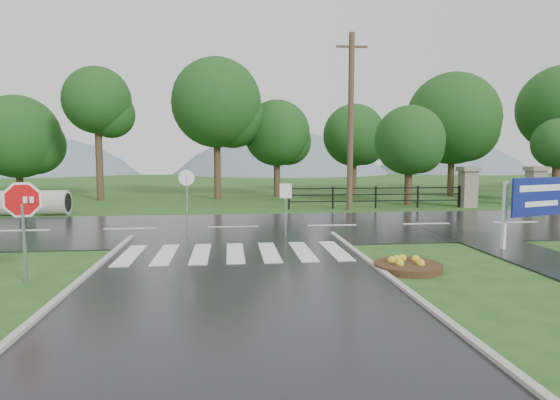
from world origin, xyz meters
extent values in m
plane|color=#234D19|center=(0.00, 0.00, 0.00)|extent=(120.00, 120.00, 0.00)
cube|color=black|center=(0.00, 10.00, 0.00)|extent=(90.00, 8.00, 0.04)
cube|color=#262629|center=(8.50, 4.00, 0.00)|extent=(2.20, 11.00, 0.04)
cube|color=silver|center=(-3.00, 5.00, 0.06)|extent=(0.50, 2.80, 0.02)
cube|color=silver|center=(-2.00, 5.00, 0.06)|extent=(0.50, 2.80, 0.02)
cube|color=silver|center=(-1.00, 5.00, 0.06)|extent=(0.50, 2.80, 0.02)
cube|color=silver|center=(0.00, 5.00, 0.06)|extent=(0.50, 2.80, 0.02)
cube|color=silver|center=(1.00, 5.00, 0.06)|extent=(0.50, 2.80, 0.02)
cube|color=silver|center=(2.00, 5.00, 0.06)|extent=(0.50, 2.80, 0.02)
cube|color=silver|center=(3.00, 5.00, 0.06)|extent=(0.50, 2.80, 0.02)
cube|color=gray|center=(13.00, 16.00, 1.00)|extent=(0.80, 0.80, 2.00)
cube|color=#6B6659|center=(13.00, 16.00, 2.12)|extent=(1.00, 1.00, 0.24)
cube|color=gray|center=(17.00, 16.00, 1.00)|extent=(0.80, 0.80, 2.00)
cube|color=#6B6659|center=(17.00, 16.00, 2.12)|extent=(1.00, 1.00, 0.24)
cube|color=black|center=(7.75, 16.00, 0.40)|extent=(9.50, 0.05, 0.05)
cube|color=black|center=(7.75, 16.00, 0.75)|extent=(9.50, 0.05, 0.05)
cube|color=black|center=(7.75, 16.00, 1.10)|extent=(9.50, 0.05, 0.05)
cube|color=black|center=(3.00, 16.00, 0.60)|extent=(0.08, 0.08, 1.20)
cube|color=black|center=(12.50, 16.00, 0.60)|extent=(0.08, 0.08, 1.20)
cube|color=black|center=(17.50, 16.00, 0.60)|extent=(0.08, 0.08, 1.20)
sphere|color=slate|center=(-28.00, 65.00, -14.40)|extent=(40.00, 40.00, 40.00)
sphere|color=slate|center=(8.00, 65.00, -17.28)|extent=(48.00, 48.00, 48.00)
sphere|color=slate|center=(36.00, 65.00, -12.96)|extent=(36.00, 36.00, 36.00)
cylinder|color=#9E9B93|center=(-10.70, 15.00, 0.60)|extent=(1.30, 1.20, 1.20)
cylinder|color=#9E9B93|center=(-8.60, 15.00, 0.60)|extent=(1.30, 1.20, 1.20)
cube|color=#939399|center=(-4.76, 2.40, 0.92)|extent=(0.05, 0.05, 1.83)
cylinder|color=white|center=(-4.76, 2.41, 1.92)|extent=(1.04, 0.38, 1.10)
cylinder|color=#BB0D10|center=(-4.76, 2.40, 1.92)|extent=(0.91, 0.35, 0.96)
cube|color=silver|center=(8.14, 4.69, 1.06)|extent=(0.14, 0.14, 2.13)
cube|color=navy|center=(9.31, 4.69, 1.65)|extent=(2.44, 0.89, 1.17)
cube|color=white|center=(9.31, 4.66, 1.91)|extent=(1.92, 0.66, 0.19)
cube|color=white|center=(9.31, 4.66, 1.44)|extent=(1.41, 0.49, 0.16)
cylinder|color=#332111|center=(4.34, 2.70, 0.09)|extent=(1.70, 1.70, 0.17)
cube|color=#939399|center=(1.83, 7.78, 0.89)|extent=(0.04, 0.04, 1.79)
cube|color=white|center=(1.83, 7.76, 1.65)|extent=(0.42, 0.12, 0.52)
cylinder|color=#939399|center=(-1.65, 8.17, 1.11)|extent=(0.07, 0.07, 2.22)
cylinder|color=white|center=(-1.65, 8.15, 2.11)|extent=(0.56, 0.06, 0.56)
cylinder|color=#473523|center=(6.17, 15.50, 4.56)|extent=(0.30, 0.30, 9.13)
cube|color=brown|center=(6.17, 15.50, 8.42)|extent=(1.63, 0.15, 0.10)
cylinder|color=#3D2B1C|center=(10.16, 17.50, 1.55)|extent=(0.45, 0.45, 3.11)
sphere|color=#133D13|center=(10.16, 17.50, 3.73)|extent=(3.98, 3.98, 3.98)
cylinder|color=#3D2B1C|center=(19.32, 17.50, 1.49)|extent=(0.44, 0.44, 2.97)
sphere|color=#133D13|center=(19.32, 17.50, 3.57)|extent=(2.96, 2.96, 2.96)
camera|label=1|loc=(-0.15, -8.54, 2.94)|focal=30.00mm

